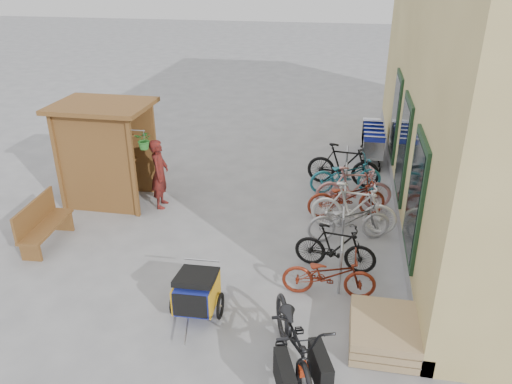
% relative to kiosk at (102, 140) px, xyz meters
% --- Properties ---
extents(ground, '(80.00, 80.00, 0.00)m').
position_rel_kiosk_xyz_m(ground, '(3.28, -2.47, -1.55)').
color(ground, '#9B9B9E').
extents(kiosk, '(2.49, 1.65, 2.40)m').
position_rel_kiosk_xyz_m(kiosk, '(0.00, 0.00, 0.00)').
color(kiosk, brown).
rests_on(kiosk, ground).
extents(bike_rack, '(0.05, 5.35, 0.86)m').
position_rel_kiosk_xyz_m(bike_rack, '(5.58, -0.07, -1.04)').
color(bike_rack, '#A5A8AD').
rests_on(bike_rack, ground).
extents(pallet_stack, '(1.00, 1.20, 0.40)m').
position_rel_kiosk_xyz_m(pallet_stack, '(6.28, -3.87, -1.34)').
color(pallet_stack, tan).
rests_on(pallet_stack, ground).
extents(bench, '(0.56, 1.54, 0.96)m').
position_rel_kiosk_xyz_m(bench, '(-0.40, -2.14, -1.06)').
color(bench, brown).
rests_on(bench, ground).
extents(shopping_carts, '(0.59, 2.33, 1.05)m').
position_rel_kiosk_xyz_m(shopping_carts, '(6.28, 4.08, -0.94)').
color(shopping_carts, silver).
rests_on(shopping_carts, ground).
extents(child_trailer, '(0.84, 1.41, 0.82)m').
position_rel_kiosk_xyz_m(child_trailer, '(3.30, -3.71, -1.09)').
color(child_trailer, '#1C2B9C').
rests_on(child_trailer, ground).
extents(cargo_bike, '(1.43, 2.28, 1.13)m').
position_rel_kiosk_xyz_m(cargo_bike, '(5.01, -4.68, -0.99)').
color(cargo_bike, black).
rests_on(cargo_bike, ground).
extents(person_kiosk, '(0.46, 0.64, 1.65)m').
position_rel_kiosk_xyz_m(person_kiosk, '(1.34, -0.04, -0.73)').
color(person_kiosk, maroon).
rests_on(person_kiosk, ground).
extents(bike_0, '(1.63, 0.63, 0.84)m').
position_rel_kiosk_xyz_m(bike_0, '(5.39, -2.81, -1.13)').
color(bike_0, maroon).
rests_on(bike_0, ground).
extents(bike_1, '(1.58, 0.64, 0.92)m').
position_rel_kiosk_xyz_m(bike_1, '(5.46, -1.96, -1.09)').
color(bike_1, black).
rests_on(bike_1, ground).
extents(bike_2, '(1.85, 1.10, 0.92)m').
position_rel_kiosk_xyz_m(bike_2, '(5.69, -0.81, -1.09)').
color(bike_2, '#9C9CA0').
rests_on(bike_2, ground).
extents(bike_3, '(1.87, 0.73, 1.10)m').
position_rel_kiosk_xyz_m(bike_3, '(5.78, -0.42, -1.00)').
color(bike_3, white).
rests_on(bike_3, ground).
extents(bike_4, '(1.89, 1.10, 0.94)m').
position_rel_kiosk_xyz_m(bike_4, '(5.62, 0.24, -1.08)').
color(bike_4, maroon).
rests_on(bike_4, ground).
extents(bike_5, '(1.82, 0.75, 1.06)m').
position_rel_kiosk_xyz_m(bike_5, '(5.78, 0.63, -1.02)').
color(bike_5, tan).
rests_on(bike_5, ground).
extents(bike_6, '(1.91, 1.12, 0.95)m').
position_rel_kiosk_xyz_m(bike_6, '(5.58, 1.51, -1.08)').
color(bike_6, '#1F6D7F').
rests_on(bike_6, ground).
extents(bike_7, '(1.89, 0.70, 1.11)m').
position_rel_kiosk_xyz_m(bike_7, '(5.51, 1.96, -1.00)').
color(bike_7, black).
rests_on(bike_7, ground).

